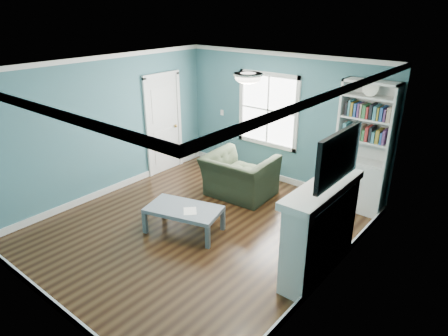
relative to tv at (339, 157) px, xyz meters
The scene contains 13 objects.
floor 2.80m from the tv, behind, with size 5.00×5.00×0.00m, color black.
room_walls 2.21m from the tv, behind, with size 5.00×5.00×5.00m.
trim 2.26m from the tv, behind, with size 4.50×5.00×2.60m.
window 3.40m from the tv, 137.57° to the left, with size 1.40×0.06×1.50m.
bookshelf 2.29m from the tv, 101.57° to the left, with size 0.90×0.35×2.31m.
fireplace 1.10m from the tv, behind, with size 0.44×1.58×1.30m.
tv is the anchor object (origin of this frame).
door 4.63m from the tv, 164.80° to the left, with size 0.12×0.98×2.17m.
ceiling_fixture 1.54m from the tv, behind, with size 0.38×0.38×0.15m.
light_switch 4.38m from the tv, 148.30° to the left, with size 0.08×0.01×0.12m, color white.
recliner 2.92m from the tv, 153.29° to the left, with size 1.23×0.80×1.08m, color black.
coffee_table 2.68m from the tv, 169.76° to the right, with size 1.31×0.94×0.43m.
paper_sheet 2.52m from the tv, 168.61° to the right, with size 0.20×0.25×0.00m, color white.
Camera 1 is at (3.96, -4.16, 3.44)m, focal length 32.00 mm.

